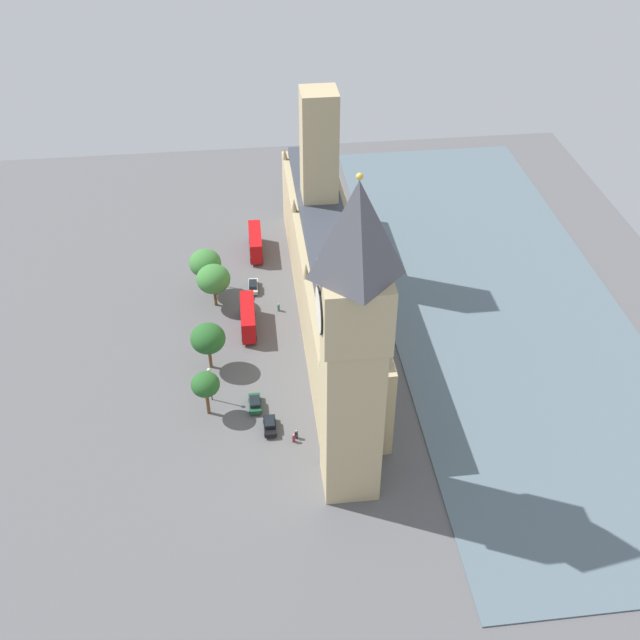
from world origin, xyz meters
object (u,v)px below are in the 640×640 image
object	(u,v)px
plane_tree_slot_11	(205,385)
clock_tower	(353,347)
parliament_building	(326,266)
pedestrian_midblock	(294,438)
car_silver_kerbside	(253,286)
plane_tree_trailing	(213,279)
double_decker_bus_under_trees	(255,242)
plane_tree_slot_10	(205,263)
double_decker_bus_far_end	(248,317)
pedestrian_leading	(279,308)
car_black_near_tower	(270,425)
car_dark_green_opposite_hall	(255,403)
street_lamp_slot_12	(210,378)
pedestrian_corner	(296,435)
plane_tree_by_river_gate	(208,339)
street_lamp_slot_13	(212,264)

from	to	relation	value
plane_tree_slot_11	clock_tower	bearing A→B (deg)	140.81
parliament_building	pedestrian_midblock	size ratio (longest dim) A/B	45.03
car_silver_kerbside	plane_tree_trailing	distance (m)	9.72
double_decker_bus_under_trees	plane_tree_slot_10	distance (m)	16.81
parliament_building	double_decker_bus_far_end	world-z (taller)	parliament_building
parliament_building	plane_tree_slot_11	world-z (taller)	parliament_building
clock_tower	pedestrian_leading	xyz separation A→B (m)	(7.05, -41.86, -24.76)
car_black_near_tower	pedestrian_midblock	xyz separation A→B (m)	(-3.44, 3.06, -0.17)
clock_tower	double_decker_bus_under_trees	world-z (taller)	clock_tower
car_dark_green_opposite_hall	plane_tree_slot_11	distance (m)	9.05
plane_tree_slot_10	plane_tree_slot_11	distance (m)	32.92
car_silver_kerbside	car_black_near_tower	size ratio (longest dim) A/B	1.11
car_silver_kerbside	street_lamp_slot_12	xyz separation A→B (m)	(8.11, 29.73, 3.76)
pedestrian_corner	plane_tree_by_river_gate	size ratio (longest dim) A/B	0.19
car_dark_green_opposite_hall	plane_tree_slot_11	size ratio (longest dim) A/B	0.53
clock_tower	plane_tree_slot_11	xyz separation A→B (m)	(20.09, -16.38, -19.42)
car_dark_green_opposite_hall	car_black_near_tower	world-z (taller)	same
clock_tower	car_black_near_tower	distance (m)	29.27
double_decker_bus_under_trees	plane_tree_by_river_gate	distance (m)	36.23
clock_tower	plane_tree_by_river_gate	xyz separation A→B (m)	(19.68, -27.45, -19.28)
double_decker_bus_far_end	street_lamp_slot_13	size ratio (longest dim) A/B	1.51
pedestrian_leading	plane_tree_slot_10	size ratio (longest dim) A/B	0.18
car_silver_kerbside	pedestrian_leading	size ratio (longest dim) A/B	2.87
clock_tower	plane_tree_by_river_gate	bearing A→B (deg)	-54.36
pedestrian_corner	plane_tree_trailing	size ratio (longest dim) A/B	0.19
double_decker_bus_far_end	street_lamp_slot_13	xyz separation A→B (m)	(6.25, -14.77, 2.18)
clock_tower	car_silver_kerbside	xyz separation A→B (m)	(11.46, -49.13, -24.62)
plane_tree_trailing	plane_tree_slot_10	world-z (taller)	plane_tree_slot_10
car_dark_green_opposite_hall	car_black_near_tower	bearing A→B (deg)	-68.64
car_black_near_tower	plane_tree_by_river_gate	size ratio (longest dim) A/B	0.49
pedestrian_leading	street_lamp_slot_12	xyz separation A→B (m)	(12.52, 22.47, 3.90)
parliament_building	double_decker_bus_under_trees	xyz separation A→B (m)	(12.12, -20.63, -6.99)
double_decker_bus_under_trees	plane_tree_by_river_gate	size ratio (longest dim) A/B	1.20
pedestrian_leading	pedestrian_corner	bearing A→B (deg)	-88.32
parliament_building	plane_tree_trailing	bearing A→B (deg)	-9.50
pedestrian_leading	street_lamp_slot_13	distance (m)	16.23
pedestrian_leading	plane_tree_slot_11	size ratio (longest dim) A/B	0.21
clock_tower	plane_tree_slot_10	size ratio (longest dim) A/B	5.28
pedestrian_leading	plane_tree_trailing	bearing A→B (deg)	165.75
pedestrian_midblock	car_black_near_tower	bearing A→B (deg)	-34.56
car_silver_kerbside	pedestrian_midblock	size ratio (longest dim) A/B	2.99
car_silver_kerbside	pedestrian_leading	bearing A→B (deg)	-55.28
parliament_building	plane_tree_slot_10	bearing A→B (deg)	-19.22
car_dark_green_opposite_hall	pedestrian_midblock	xyz separation A→B (m)	(-5.49, 8.15, -0.17)
car_dark_green_opposite_hall	double_decker_bus_under_trees	bearing A→B (deg)	86.37
car_black_near_tower	pedestrian_corner	bearing A→B (deg)	148.97
pedestrian_leading	pedestrian_corner	distance (m)	32.52
double_decker_bus_under_trees	car_silver_kerbside	size ratio (longest dim) A/B	2.21
double_decker_bus_far_end	street_lamp_slot_12	bearing A→B (deg)	-110.14
pedestrian_midblock	street_lamp_slot_13	size ratio (longest dim) A/B	0.23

